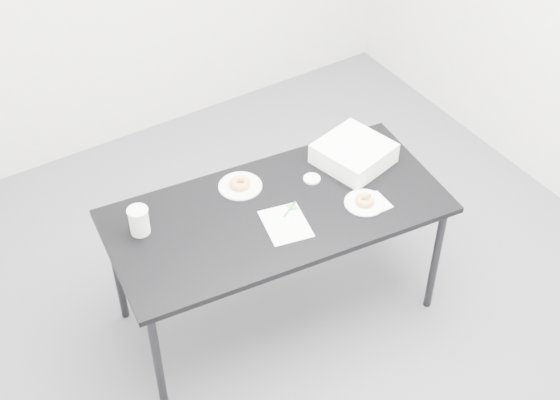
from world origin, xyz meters
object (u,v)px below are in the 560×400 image
plate_near (365,203)px  donut_far (240,183)px  scorecard (286,224)px  table (277,218)px  plate_far (240,186)px  bakery_box (354,153)px  donut_near (365,200)px  coffee_cup (139,221)px  pen (290,209)px

plate_near → donut_far: 0.63m
scorecard → table: bearing=92.1°
table → plate_far: bearing=112.1°
table → bakery_box: size_ratio=5.19×
table → donut_near: donut_near is taller
table → coffee_cup: coffee_cup is taller
table → donut_near: size_ratio=18.25×
plate_far → coffee_cup: bearing=-176.7°
donut_near → plate_far: bearing=136.1°
scorecard → donut_near: (0.41, -0.08, 0.02)m
plate_far → bakery_box: (0.60, -0.14, 0.05)m
plate_near → bakery_box: size_ratio=0.61×
table → plate_near: size_ratio=8.57×
donut_near → donut_far: bearing=136.1°
pen → donut_far: (-0.12, 0.28, 0.02)m
pen → plate_far: size_ratio=0.54×
bakery_box → donut_near: bearing=-129.9°
pen → donut_far: 0.30m
scorecard → coffee_cup: bearing=164.4°
table → coffee_cup: (-0.63, 0.21, 0.13)m
donut_far → donut_near: bearing=-43.9°
plate_near → donut_far: size_ratio=1.95×
donut_near → plate_near: bearing=0.0°
coffee_cup → bakery_box: (1.16, -0.11, -0.01)m
plate_near → coffee_cup: size_ratio=1.43×
donut_near → bakery_box: 0.33m
bakery_box → coffee_cup: bearing=160.8°
table → plate_near: 0.44m
table → donut_near: 0.44m
table → bakery_box: bearing=17.0°
table → plate_far: plate_far is taller
plate_near → donut_far: bearing=136.1°
table → donut_far: 0.26m
coffee_cup → bakery_box: 1.17m
scorecard → plate_near: 0.42m
pen → coffee_cup: size_ratio=0.84×
donut_far → coffee_cup: (-0.56, -0.03, 0.05)m
table → bakery_box: 0.55m
donut_far → coffee_cup: coffee_cup is taller
scorecard → coffee_cup: (-0.61, 0.32, 0.07)m
donut_far → plate_near: bearing=-43.9°
pen → coffee_cup: (-0.68, 0.25, 0.06)m
scorecard → donut_far: size_ratio=2.47×
coffee_cup → pen: bearing=-20.1°
plate_far → bakery_box: size_ratio=0.66×
donut_far → bakery_box: 0.62m
pen → coffee_cup: bearing=129.1°
table → donut_near: (0.39, -0.20, 0.08)m
plate_far → scorecard: bearing=-82.2°
table → plate_near: (0.39, -0.20, 0.06)m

